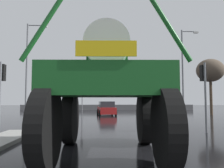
% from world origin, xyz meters
% --- Properties ---
extents(ground_plane, '(120.00, 120.00, 0.00)m').
position_xyz_m(ground_plane, '(0.00, 18.00, 0.00)').
color(ground_plane, black).
extents(oversize_sprayer, '(4.11, 5.41, 4.24)m').
position_xyz_m(oversize_sprayer, '(-0.77, 7.86, 1.99)').
color(oversize_sprayer, black).
rests_on(oversize_sprayer, ground).
extents(sedan_ahead, '(2.21, 4.25, 1.52)m').
position_xyz_m(sedan_ahead, '(-0.48, 26.09, 0.71)').
color(sedan_ahead, maroon).
rests_on(sedan_ahead, ground).
extents(traffic_signal_near_left, '(0.24, 0.54, 3.56)m').
position_xyz_m(traffic_signal_near_left, '(-6.00, 12.33, 2.60)').
color(traffic_signal_near_left, slate).
rests_on(traffic_signal_near_left, ground).
extents(traffic_signal_near_right, '(0.24, 0.54, 3.59)m').
position_xyz_m(traffic_signal_near_right, '(4.38, 12.33, 2.62)').
color(traffic_signal_near_right, slate).
rests_on(traffic_signal_near_right, ground).
extents(traffic_signal_far_left, '(0.24, 0.55, 4.11)m').
position_xyz_m(traffic_signal_far_left, '(-3.39, 28.50, 3.00)').
color(traffic_signal_far_left, slate).
rests_on(traffic_signal_far_left, ground).
extents(streetlight_far_left, '(2.02, 0.24, 9.42)m').
position_xyz_m(streetlight_far_left, '(-8.40, 23.53, 5.18)').
color(streetlight_far_left, slate).
rests_on(streetlight_far_left, ground).
extents(streetlight_far_right, '(1.91, 0.24, 9.30)m').
position_xyz_m(streetlight_far_right, '(7.84, 24.51, 5.11)').
color(streetlight_far_right, slate).
rests_on(streetlight_far_right, ground).
extents(bare_tree_right, '(3.09, 3.09, 6.37)m').
position_xyz_m(bare_tree_right, '(11.40, 25.85, 5.01)').
color(bare_tree_right, '#473828').
rests_on(bare_tree_right, ground).
extents(roadside_barrier, '(29.22, 0.24, 0.90)m').
position_xyz_m(roadside_barrier, '(0.00, 39.03, 0.45)').
color(roadside_barrier, '#59595B').
rests_on(roadside_barrier, ground).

